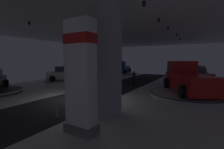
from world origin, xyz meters
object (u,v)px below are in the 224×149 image
at_px(brand_sign_pylon, 81,76).
at_px(display_car_far_right, 195,75).
at_px(display_platform_far_right, 195,82).
at_px(display_platform_deep_left, 122,73).
at_px(display_platform_deep_right, 197,77).
at_px(pickup_truck_mid_right, 188,79).
at_px(display_platform_mid_left, 65,81).
at_px(display_platform_far_left, 97,77).
at_px(display_platform_mid_right, 189,94).
at_px(visitor_walking_far, 134,77).
at_px(pickup_truck_far_left, 98,70).
at_px(display_car_deep_right, 197,72).
at_px(column_right, 109,60).
at_px(pickup_truck_deep_left, 122,68).
at_px(visitor_walking_near, 114,83).
at_px(display_car_mid_left, 64,74).

relative_size(brand_sign_pylon, display_car_far_right, 0.94).
xyz_separation_m(display_platform_far_right, display_platform_deep_left, (-13.00, 7.38, 0.00)).
bearing_deg(display_platform_deep_right, pickup_truck_mid_right, -91.55).
height_order(display_platform_mid_left, display_platform_far_left, display_platform_far_left).
distance_m(display_platform_mid_right, pickup_truck_mid_right, 1.15).
bearing_deg(visitor_walking_far, brand_sign_pylon, -78.24).
distance_m(pickup_truck_mid_right, visitor_walking_far, 6.15).
distance_m(display_platform_far_right, display_platform_far_left, 13.25).
height_order(display_platform_deep_left, pickup_truck_far_left, pickup_truck_far_left).
distance_m(display_car_far_right, pickup_truck_far_left, 12.97).
height_order(display_car_far_right, display_car_deep_right, display_car_deep_right).
bearing_deg(display_platform_far_left, display_platform_mid_left, -99.27).
height_order(column_right, display_platform_far_left, column_right).
bearing_deg(brand_sign_pylon, display_platform_deep_right, 81.35).
xyz_separation_m(column_right, display_platform_far_right, (3.48, 14.11, -2.62)).
height_order(column_right, display_platform_far_right, column_right).
xyz_separation_m(display_platform_deep_left, display_platform_far_left, (-0.21, -8.39, 0.04)).
distance_m(display_car_far_right, display_platform_deep_left, 14.95).
bearing_deg(column_right, display_platform_deep_left, 113.89).
distance_m(pickup_truck_deep_left, visitor_walking_near, 18.52).
distance_m(display_car_deep_right, display_platform_deep_left, 13.18).
distance_m(display_platform_far_right, pickup_truck_deep_left, 14.78).
bearing_deg(visitor_walking_far, column_right, -76.27).
relative_size(display_car_deep_right, visitor_walking_far, 2.84).
relative_size(pickup_truck_deep_left, display_platform_mid_left, 1.16).
bearing_deg(display_platform_deep_left, visitor_walking_far, -59.38).
bearing_deg(pickup_truck_far_left, brand_sign_pylon, -57.78).
bearing_deg(pickup_truck_deep_left, display_platform_deep_left, 100.90).
height_order(display_platform_far_right, visitor_walking_near, visitor_walking_near).
distance_m(display_platform_mid_left, visitor_walking_near, 9.24).
height_order(display_platform_far_right, display_platform_far_left, display_platform_far_left).
bearing_deg(display_platform_deep_right, pickup_truck_deep_left, 175.60).
relative_size(display_platform_deep_right, pickup_truck_mid_right, 0.90).
height_order(column_right, visitor_walking_near, column_right).
bearing_deg(brand_sign_pylon, display_platform_deep_left, 112.12).
xyz_separation_m(display_car_mid_left, pickup_truck_far_left, (1.24, 5.67, 0.20)).
xyz_separation_m(pickup_truck_far_left, visitor_walking_far, (7.20, -3.72, -0.35)).
xyz_separation_m(column_right, visitor_walking_far, (-2.25, 9.22, -1.84)).
relative_size(pickup_truck_mid_right, visitor_walking_far, 3.58).
bearing_deg(pickup_truck_far_left, pickup_truck_deep_left, 90.06).
relative_size(display_car_far_right, pickup_truck_far_left, 0.79).
bearing_deg(display_car_deep_right, display_platform_mid_left, -137.80).
distance_m(display_car_deep_right, pickup_truck_far_left, 14.91).
bearing_deg(pickup_truck_mid_right, pickup_truck_far_left, 152.53).
bearing_deg(pickup_truck_deep_left, display_car_deep_right, -4.26).
xyz_separation_m(pickup_truck_far_left, pickup_truck_mid_right, (12.64, -6.57, 0.04)).
bearing_deg(display_car_mid_left, display_platform_deep_left, 85.28).
bearing_deg(display_platform_mid_left, brand_sign_pylon, -41.50).
bearing_deg(display_platform_mid_left, column_right, -34.32).
bearing_deg(visitor_walking_far, display_platform_far_left, 152.54).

